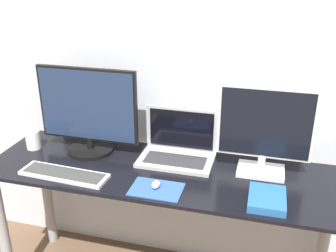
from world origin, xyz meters
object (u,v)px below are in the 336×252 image
keyboard (64,174)px  mouse (156,185)px  laptop (178,147)px  monitor_right (265,130)px  book (267,199)px  monitor_left (88,112)px  mug (33,139)px

keyboard → mouse: (0.46, 0.01, 0.01)m
laptop → keyboard: bearing=-145.9°
monitor_right → book: (0.04, -0.26, -0.21)m
keyboard → monitor_left: bearing=88.2°
book → monitor_left: bearing=164.7°
monitor_left → laptop: monitor_left is taller
monitor_right → keyboard: size_ratio=1.00×
mouse → book: 0.49m
keyboard → laptop: bearing=34.1°
keyboard → mug: mug is taller
mouse → mug: (-0.76, 0.22, 0.03)m
laptop → keyboard: size_ratio=0.86×
monitor_right → mouse: monitor_right is taller
mouse → book: size_ratio=0.29×
mouse → laptop: bearing=85.2°
monitor_left → keyboard: 0.35m
monitor_left → keyboard: monitor_left is taller
monitor_right → book: 0.33m
book → keyboard: bearing=-178.6°
mug → monitor_right: bearing=2.3°
monitor_left → monitor_right: 0.90m
monitor_left → keyboard: size_ratio=1.22×
laptop → mouse: laptop is taller
monitor_right → laptop: (-0.42, 0.05, -0.16)m
monitor_left → mouse: (0.45, -0.27, -0.20)m
monitor_right → keyboard: monitor_right is taller
keyboard → mug: 0.39m
keyboard → mouse: size_ratio=7.54×
book → mouse: bearing=-178.2°
mouse → mug: mug is taller
book → mug: (-1.25, 0.21, 0.03)m
laptop → monitor_left: bearing=-174.3°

